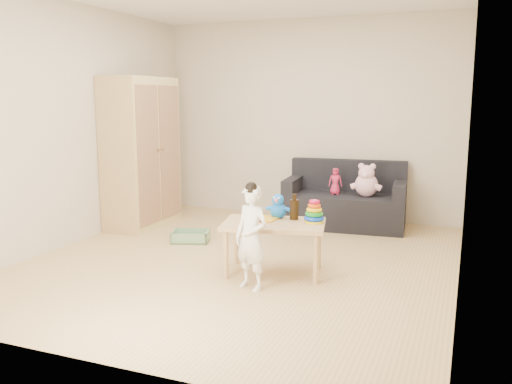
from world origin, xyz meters
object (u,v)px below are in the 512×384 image
at_px(wardrobe, 141,153).
at_px(sofa, 344,211).
at_px(play_table, 274,248).
at_px(toddler, 251,239).

bearing_deg(wardrobe, sofa, 20.07).
distance_m(play_table, toddler, 0.50).
xyz_separation_m(wardrobe, play_table, (2.16, -1.16, -0.68)).
height_order(wardrobe, toddler, wardrobe).
relative_size(wardrobe, toddler, 2.13).
bearing_deg(sofa, toddler, -100.03).
bearing_deg(sofa, play_table, -100.32).
relative_size(sofa, play_table, 1.60).
bearing_deg(play_table, wardrobe, 151.62).
height_order(sofa, play_table, play_table).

